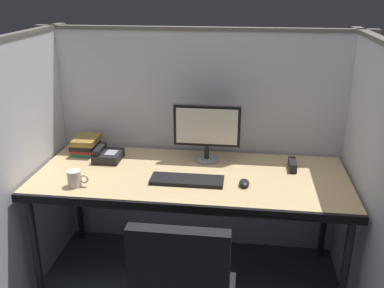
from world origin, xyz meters
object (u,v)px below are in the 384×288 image
desk (191,183)px  book_stack (86,145)px  keyboard_main (187,180)px  red_stapler (292,165)px  monitor_center (207,129)px  computer_mouse (244,183)px  desk_phone (107,155)px  coffee_mug (75,178)px

desk → book_stack: 0.82m
keyboard_main → red_stapler: size_ratio=2.87×
book_stack → red_stapler: 1.39m
desk → monitor_center: bearing=73.8°
desk → book_stack: (-0.76, 0.28, 0.11)m
desk → book_stack: bearing=160.0°
book_stack → computer_mouse: bearing=-19.2°
desk → desk_phone: desk_phone is taller
monitor_center → computer_mouse: bearing=-54.2°
red_stapler → book_stack: bearing=175.9°
desk → red_stapler: bearing=15.9°
coffee_mug → desk: bearing=20.0°
keyboard_main → book_stack: 0.84m
red_stapler → monitor_center: bearing=172.6°
monitor_center → keyboard_main: 0.41m
computer_mouse → red_stapler: red_stapler is taller
desk → book_stack: book_stack is taller
monitor_center → computer_mouse: monitor_center is taller
desk → red_stapler: red_stapler is taller
computer_mouse → coffee_mug: (-0.96, -0.13, 0.03)m
keyboard_main → computer_mouse: size_ratio=4.48×
book_stack → coffee_mug: (0.12, -0.51, -0.01)m
desk_phone → desk: bearing=-16.4°
keyboard_main → computer_mouse: (0.33, -0.01, 0.01)m
monitor_center → desk_phone: size_ratio=2.26×
book_stack → coffee_mug: bearing=-76.5°
coffee_mug → computer_mouse: bearing=7.7°
computer_mouse → red_stapler: bearing=43.4°
book_stack → monitor_center: bearing=-1.9°
coffee_mug → desk_phone: size_ratio=0.66×
coffee_mug → desk_phone: bearing=81.2°
red_stapler → coffee_mug: 1.32m
desk → desk_phone: 0.61m
book_stack → red_stapler: (1.38, -0.10, -0.03)m
red_stapler → desk_phone: size_ratio=0.79×
monitor_center → red_stapler: (0.55, -0.07, -0.19)m
desk → coffee_mug: bearing=-160.0°
coffee_mug → desk_phone: coffee_mug is taller
desk → desk_phone: size_ratio=10.00×
monitor_center → computer_mouse: (0.25, -0.35, -0.20)m
keyboard_main → book_stack: bearing=153.7°
monitor_center → coffee_mug: bearing=-145.9°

